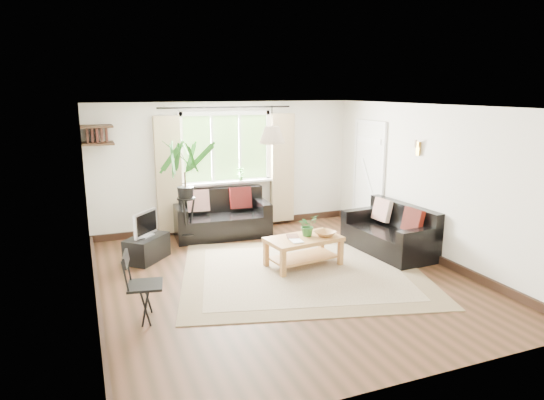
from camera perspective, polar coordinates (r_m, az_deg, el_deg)
name	(u,v)px	position (r m, az deg, el deg)	size (l,w,h in m)	color
floor	(282,278)	(6.99, 1.23, -9.11)	(5.50, 5.50, 0.00)	black
ceiling	(283,106)	(6.48, 1.33, 10.96)	(5.50, 5.50, 0.00)	white
wall_back	(226,166)	(9.18, -5.44, 3.96)	(5.00, 0.02, 2.40)	silver
wall_front	(408,259)	(4.33, 15.71, -6.73)	(5.00, 0.02, 2.40)	silver
wall_left	(88,212)	(6.13, -20.79, -1.34)	(0.02, 5.50, 2.40)	silver
wall_right	(431,183)	(7.93, 18.16, 1.95)	(0.02, 5.50, 2.40)	silver
rug	(303,272)	(7.17, 3.64, -8.46)	(3.45, 2.96, 0.02)	#C1B395
window	(226,148)	(9.10, -5.42, 6.10)	(2.50, 0.16, 2.16)	white
door	(368,177)	(9.29, 11.27, 2.62)	(0.06, 0.96, 2.06)	silver
corner_shelf	(97,135)	(8.50, -19.88, 7.22)	(0.50, 0.50, 0.34)	black
pendant_lamp	(272,131)	(6.87, 0.00, 8.15)	(0.36, 0.36, 0.54)	beige
wall_sconce	(417,146)	(8.04, 16.68, 6.09)	(0.12, 0.12, 0.28)	beige
sofa_back	(222,215)	(8.83, -5.92, -1.75)	(1.68, 0.84, 0.79)	black
sofa_right	(389,230)	(8.14, 13.56, -3.48)	(0.79, 1.59, 0.75)	black
coffee_table	(303,252)	(7.36, 3.72, -6.09)	(1.11, 0.60, 0.45)	olive
table_plant	(308,225)	(7.34, 4.21, -2.99)	(0.29, 0.25, 0.32)	#265A24
bowl	(325,234)	(7.37, 6.29, -3.95)	(0.31, 0.31, 0.08)	#9D6C36
book_a	(291,241)	(7.06, 2.26, -4.89)	(0.16, 0.22, 0.02)	white
book_b	(287,237)	(7.27, 1.76, -4.33)	(0.18, 0.24, 0.02)	#553322
tv_stand	(147,248)	(7.85, -14.50, -5.52)	(0.72, 0.41, 0.39)	black
tv	(145,223)	(7.74, -14.67, -2.67)	(0.55, 0.18, 0.42)	#A5A5AA
palm_stand	(186,194)	(8.27, -10.12, 0.72)	(0.70, 0.70, 1.81)	black
folding_chair	(145,286)	(5.83, -14.68, -9.80)	(0.43, 0.43, 0.82)	black
sill_plant	(241,174)	(9.17, -3.71, 3.11)	(0.14, 0.10, 0.27)	#2D6023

